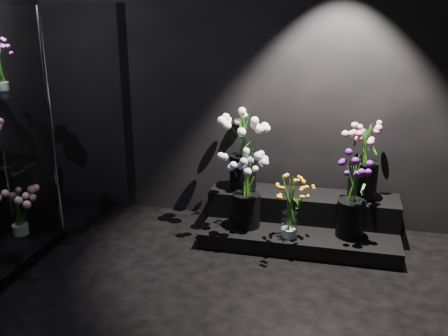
% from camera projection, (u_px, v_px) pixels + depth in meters
% --- Properties ---
extents(wall_back, '(4.00, 0.00, 4.00)m').
position_uv_depth(wall_back, '(241.00, 74.00, 4.56)').
color(wall_back, black).
rests_on(wall_back, floor).
extents(display_riser, '(1.69, 0.75, 0.38)m').
position_uv_depth(display_riser, '(301.00, 220.00, 4.50)').
color(display_riser, black).
rests_on(display_riser, floor).
extents(bouquet_orange_bells, '(0.34, 0.34, 0.53)m').
position_uv_depth(bouquet_orange_bells, '(290.00, 208.00, 4.13)').
color(bouquet_orange_bells, white).
rests_on(bouquet_orange_bells, display_riser).
extents(bouquet_lilac, '(0.51, 0.51, 0.67)m').
position_uv_depth(bouquet_lilac, '(247.00, 184.00, 4.30)').
color(bouquet_lilac, black).
rests_on(bouquet_lilac, display_riser).
extents(bouquet_purple, '(0.38, 0.38, 0.70)m').
position_uv_depth(bouquet_purple, '(353.00, 193.00, 4.12)').
color(bouquet_purple, black).
rests_on(bouquet_purple, display_riser).
extents(bouquet_cream_roses, '(0.49, 0.49, 0.70)m').
position_uv_depth(bouquet_cream_roses, '(243.00, 146.00, 4.53)').
color(bouquet_cream_roses, black).
rests_on(bouquet_cream_roses, display_riser).
extents(bouquet_pink_roses, '(0.39, 0.39, 0.68)m').
position_uv_depth(bouquet_pink_roses, '(365.00, 156.00, 4.30)').
color(bouquet_pink_roses, black).
rests_on(bouquet_pink_roses, display_riser).
extents(bouquet_case_base_pink, '(0.37, 0.37, 0.43)m').
position_uv_depth(bouquet_case_base_pink, '(18.00, 210.00, 4.30)').
color(bouquet_case_base_pink, white).
rests_on(bouquet_case_base_pink, display_case).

